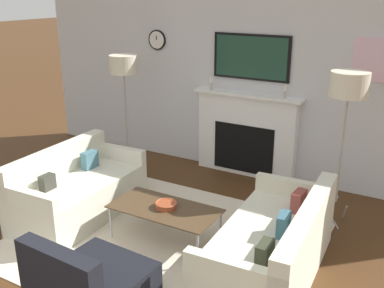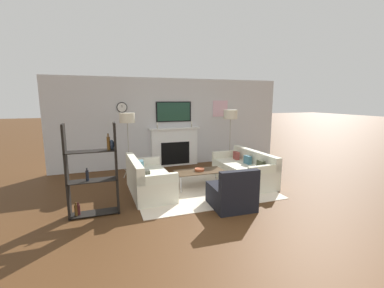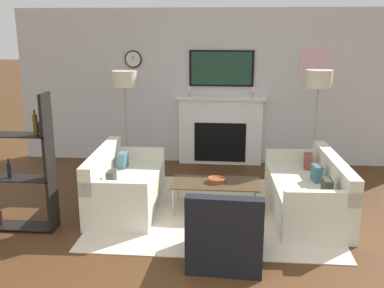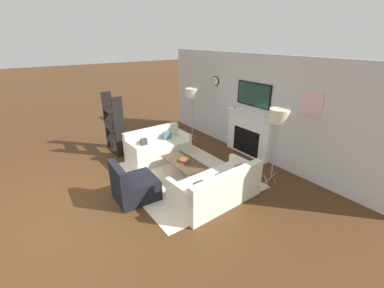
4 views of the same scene
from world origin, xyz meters
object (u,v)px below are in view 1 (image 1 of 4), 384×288
at_px(floor_lamp_left, 124,66).
at_px(decorative_bowl, 166,205).
at_px(couch_right, 272,249).
at_px(coffee_table, 165,210).
at_px(couch_left, 77,192).
at_px(floor_lamp_right, 349,87).

bearing_deg(floor_lamp_left, decorative_bowl, -40.71).
relative_size(couch_right, coffee_table, 1.59).
xyz_separation_m(decorative_bowl, floor_lamp_left, (-1.51, 1.30, 1.14)).
height_order(coffee_table, decorative_bowl, decorative_bowl).
bearing_deg(couch_right, coffee_table, 179.21).
xyz_separation_m(couch_left, floor_lamp_right, (2.71, 1.34, 1.31)).
distance_m(couch_left, decorative_bowl, 1.24).
xyz_separation_m(couch_right, decorative_bowl, (-1.20, 0.04, 0.14)).
distance_m(coffee_table, decorative_bowl, 0.06).
bearing_deg(decorative_bowl, floor_lamp_left, 139.29).
xyz_separation_m(couch_left, couch_right, (2.44, 0.00, -0.01)).
bearing_deg(coffee_table, couch_left, -179.12).
bearing_deg(floor_lamp_left, coffee_table, -41.22).
xyz_separation_m(floor_lamp_left, floor_lamp_right, (2.98, 0.00, 0.03)).
height_order(couch_left, floor_lamp_right, floor_lamp_right).
height_order(decorative_bowl, floor_lamp_right, floor_lamp_right).
xyz_separation_m(couch_left, decorative_bowl, (1.24, 0.04, 0.13)).
relative_size(coffee_table, floor_lamp_left, 0.67).
bearing_deg(couch_left, decorative_bowl, 1.78).
relative_size(couch_right, decorative_bowl, 7.86).
bearing_deg(coffee_table, floor_lamp_left, 138.78).
xyz_separation_m(couch_left, floor_lamp_left, (-0.27, 1.34, 1.28)).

